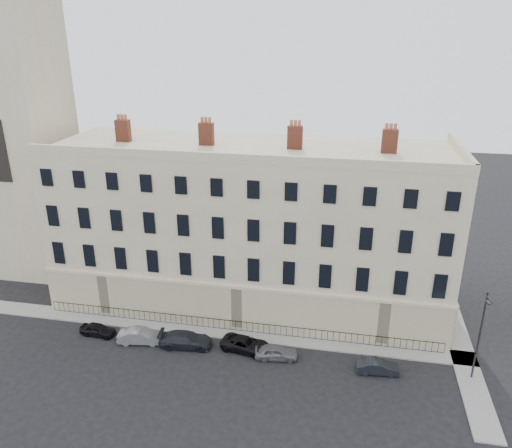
{
  "coord_description": "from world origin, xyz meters",
  "views": [
    {
      "loc": [
        2.82,
        -30.9,
        25.02
      ],
      "look_at": [
        -5.07,
        10.0,
        8.44
      ],
      "focal_mm": 35.0,
      "sensor_mm": 36.0,
      "label": 1
    }
  ],
  "objects_px": {
    "car_a": "(98,330)",
    "car_e": "(276,352)",
    "car_d": "(246,344)",
    "car_f": "(378,367)",
    "car_b": "(141,336)",
    "car_c": "(186,340)",
    "streetlamp": "(480,333)"
  },
  "relations": [
    {
      "from": "car_f",
      "to": "streetlamp",
      "type": "height_order",
      "value": "streetlamp"
    },
    {
      "from": "car_b",
      "to": "car_c",
      "type": "relative_size",
      "value": 0.86
    },
    {
      "from": "car_a",
      "to": "streetlamp",
      "type": "height_order",
      "value": "streetlamp"
    },
    {
      "from": "car_f",
      "to": "streetlamp",
      "type": "xyz_separation_m",
      "value": [
        7.0,
        0.58,
        3.61
      ]
    },
    {
      "from": "car_d",
      "to": "car_f",
      "type": "height_order",
      "value": "car_d"
    },
    {
      "from": "car_a",
      "to": "streetlamp",
      "type": "xyz_separation_m",
      "value": [
        30.69,
        -0.04,
        3.62
      ]
    },
    {
      "from": "car_c",
      "to": "car_f",
      "type": "height_order",
      "value": "car_c"
    },
    {
      "from": "car_d",
      "to": "car_f",
      "type": "distance_m",
      "value": 10.65
    },
    {
      "from": "car_a",
      "to": "car_e",
      "type": "height_order",
      "value": "car_e"
    },
    {
      "from": "car_a",
      "to": "car_f",
      "type": "bearing_deg",
      "value": -87.81
    },
    {
      "from": "car_e",
      "to": "car_d",
      "type": "bearing_deg",
      "value": 69.74
    },
    {
      "from": "car_d",
      "to": "car_f",
      "type": "xyz_separation_m",
      "value": [
        10.62,
        -0.88,
        -0.03
      ]
    },
    {
      "from": "car_a",
      "to": "car_b",
      "type": "bearing_deg",
      "value": -90.96
    },
    {
      "from": "car_a",
      "to": "car_e",
      "type": "distance_m",
      "value": 15.71
    },
    {
      "from": "car_e",
      "to": "streetlamp",
      "type": "bearing_deg",
      "value": -96.62
    },
    {
      "from": "car_c",
      "to": "car_e",
      "type": "height_order",
      "value": "car_c"
    },
    {
      "from": "car_d",
      "to": "streetlamp",
      "type": "xyz_separation_m",
      "value": [
        17.62,
        -0.3,
        3.57
      ]
    },
    {
      "from": "car_b",
      "to": "car_e",
      "type": "relative_size",
      "value": 1.11
    },
    {
      "from": "car_a",
      "to": "streetlamp",
      "type": "distance_m",
      "value": 30.9
    },
    {
      "from": "car_e",
      "to": "streetlamp",
      "type": "relative_size",
      "value": 0.46
    },
    {
      "from": "car_d",
      "to": "car_f",
      "type": "bearing_deg",
      "value": -84.76
    },
    {
      "from": "car_a",
      "to": "car_b",
      "type": "relative_size",
      "value": 0.81
    },
    {
      "from": "car_d",
      "to": "car_c",
      "type": "bearing_deg",
      "value": 104.53
    },
    {
      "from": "car_c",
      "to": "car_e",
      "type": "relative_size",
      "value": 1.29
    },
    {
      "from": "car_a",
      "to": "car_b",
      "type": "xyz_separation_m",
      "value": [
        4.12,
        -0.33,
        0.1
      ]
    },
    {
      "from": "car_e",
      "to": "streetlamp",
      "type": "distance_m",
      "value": 15.41
    },
    {
      "from": "car_c",
      "to": "streetlamp",
      "type": "relative_size",
      "value": 0.6
    },
    {
      "from": "car_d",
      "to": "car_a",
      "type": "bearing_deg",
      "value": 101.15
    },
    {
      "from": "car_b",
      "to": "car_c",
      "type": "xyz_separation_m",
      "value": [
        3.89,
        0.2,
        0.02
      ]
    },
    {
      "from": "car_c",
      "to": "car_f",
      "type": "bearing_deg",
      "value": -97.74
    },
    {
      "from": "car_b",
      "to": "car_d",
      "type": "bearing_deg",
      "value": -95.67
    },
    {
      "from": "car_c",
      "to": "car_e",
      "type": "xyz_separation_m",
      "value": [
        7.69,
        -0.18,
        -0.06
      ]
    }
  ]
}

